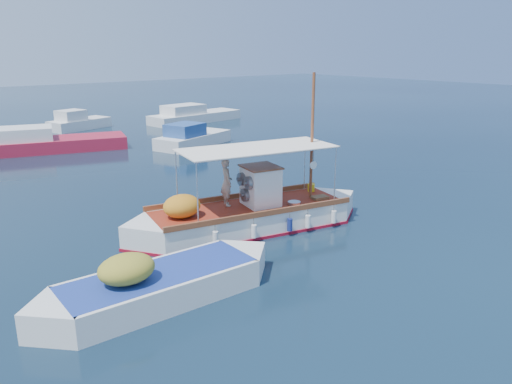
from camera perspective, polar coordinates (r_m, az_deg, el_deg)
ground at (r=18.28m, az=2.07°, el=-4.27°), size 160.00×160.00×0.00m
fishing_caique at (r=18.14m, az=-0.95°, el=-2.73°), size 9.18×3.93×5.72m
dinghy at (r=13.49m, az=-11.15°, el=-10.70°), size 7.01×2.11×1.71m
bg_boat_n at (r=34.64m, az=-23.47°, el=5.06°), size 10.26×5.51×1.80m
bg_boat_ne at (r=33.86m, az=-7.36°, el=6.04°), size 6.04×3.91×1.80m
bg_boat_e at (r=45.06m, az=-7.22°, el=8.56°), size 8.90×3.61×1.80m
bg_boat_far_n at (r=43.14m, az=-19.68°, el=7.41°), size 5.22×3.31×1.80m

